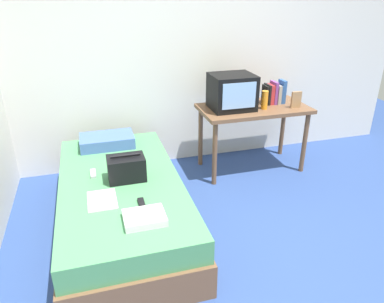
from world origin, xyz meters
TOP-DOWN VIEW (x-y plane):
  - ground_plane at (0.00, 0.00)m, footprint 8.00×8.00m
  - wall_back at (0.00, 2.00)m, footprint 5.20×0.10m
  - bed at (-0.96, 0.78)m, footprint 1.00×2.00m
  - desk at (0.55, 1.49)m, footprint 1.16×0.60m
  - tv at (0.30, 1.50)m, footprint 0.44×0.39m
  - water_bottle at (0.62, 1.40)m, footprint 0.07×0.07m
  - book_row at (0.81, 1.55)m, footprint 0.23×0.17m
  - picture_frame at (0.96, 1.34)m, footprint 0.11×0.02m
  - pillow at (-1.01, 1.51)m, footprint 0.52×0.32m
  - handbag at (-0.90, 0.77)m, footprint 0.30×0.20m
  - magazine at (-1.12, 0.50)m, footprint 0.21×0.29m
  - remote_dark at (-0.85, 0.34)m, footprint 0.04×0.16m
  - remote_silver at (-1.17, 0.93)m, footprint 0.04×0.14m
  - folded_towel at (-0.86, 0.15)m, footprint 0.28×0.22m

SIDE VIEW (x-z plane):
  - ground_plane at x=0.00m, z-range 0.00..0.00m
  - bed at x=-0.96m, z-range 0.00..0.45m
  - magazine at x=-1.12m, z-range 0.45..0.46m
  - remote_dark at x=-0.85m, z-range 0.45..0.48m
  - remote_silver at x=-1.17m, z-range 0.45..0.48m
  - folded_towel at x=-0.86m, z-range 0.45..0.51m
  - pillow at x=-1.01m, z-range 0.45..0.56m
  - handbag at x=-0.90m, z-range 0.44..0.67m
  - desk at x=0.55m, z-range 0.27..1.00m
  - picture_frame at x=0.96m, z-range 0.73..0.90m
  - water_bottle at x=0.62m, z-range 0.73..0.92m
  - book_row at x=0.81m, z-range 0.71..0.96m
  - tv at x=0.30m, z-range 0.73..1.09m
  - wall_back at x=0.00m, z-range 0.00..2.60m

